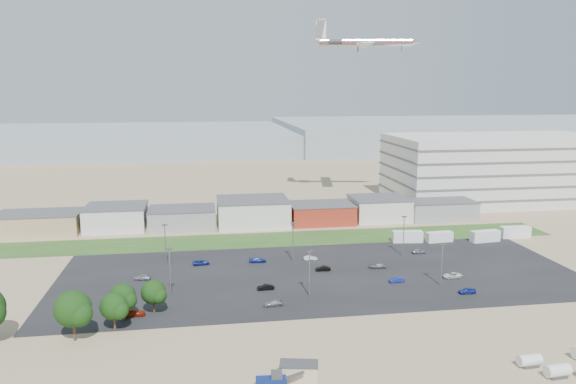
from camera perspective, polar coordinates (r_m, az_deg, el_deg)
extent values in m
plane|color=#967F60|center=(113.00, 2.94, -11.70)|extent=(700.00, 700.00, 0.00)
cube|color=black|center=(132.30, 3.29, -8.33)|extent=(120.00, 50.00, 0.01)
cube|color=#2A4A1B|center=(161.60, -0.84, -4.80)|extent=(160.00, 16.00, 0.02)
cube|color=silver|center=(228.77, 20.46, 2.27)|extent=(80.00, 40.00, 25.00)
imported|color=silver|center=(134.73, 16.35, -8.14)|extent=(4.32, 2.05, 1.19)
imported|color=navy|center=(128.98, 10.99, -8.74)|extent=(3.63, 1.61, 1.16)
imported|color=navy|center=(125.91, 17.74, -9.52)|extent=(3.76, 1.61, 1.27)
imported|color=#A5A5AA|center=(113.75, -1.54, -11.23)|extent=(4.09, 2.02, 1.14)
imported|color=black|center=(122.29, -2.29, -9.62)|extent=(3.81, 1.58, 1.23)
imported|color=#A5A5AA|center=(132.19, -14.61, -8.39)|extent=(3.84, 1.82, 1.27)
imported|color=navy|center=(140.68, -3.09, -6.91)|extent=(4.35, 1.96, 1.24)
imported|color=black|center=(134.42, 3.57, -7.76)|extent=(3.67, 1.44, 1.19)
imported|color=#A5A5AA|center=(151.66, 13.13, -5.88)|extent=(3.55, 1.52, 1.20)
imported|color=navy|center=(140.22, -8.80, -7.09)|extent=(4.38, 2.41, 1.16)
imported|color=maroon|center=(112.94, -15.44, -11.74)|extent=(4.56, 1.98, 1.31)
imported|color=silver|center=(142.42, 2.30, -6.70)|extent=(3.40, 1.26, 1.11)
imported|color=#595B5E|center=(137.82, 9.05, -7.41)|extent=(4.21, 2.13, 1.17)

